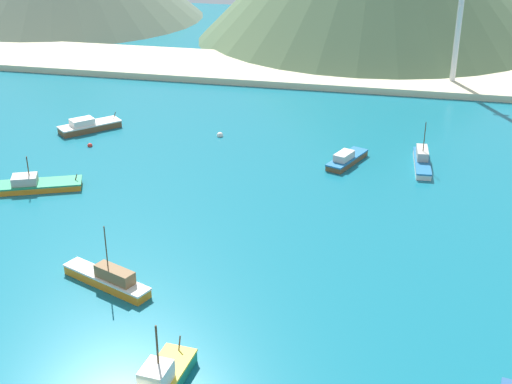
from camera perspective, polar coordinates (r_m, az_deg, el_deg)
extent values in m
cube|color=#146B7F|center=(78.83, -2.07, -3.39)|extent=(260.00, 280.00, 0.50)
cube|color=brown|center=(97.61, 7.38, 2.54)|extent=(5.11, 8.48, 0.71)
cube|color=#1E669E|center=(97.44, 7.40, 2.78)|extent=(5.21, 8.65, 0.20)
cube|color=beige|center=(96.37, 7.13, 2.92)|extent=(2.77, 3.65, 0.96)
cube|color=brown|center=(112.30, -13.28, 5.12)|extent=(8.47, 8.83, 0.90)
cube|color=white|center=(112.12, -13.31, 5.38)|extent=(8.64, 9.01, 0.20)
cube|color=silver|center=(111.55, -13.89, 5.54)|extent=(3.96, 4.03, 0.96)
cylinder|color=#4C3823|center=(113.42, -11.38, 6.07)|extent=(0.46, 0.48, 1.23)
cube|color=orange|center=(93.01, -17.31, 0.42)|extent=(11.27, 7.12, 0.72)
cube|color=#238C5B|center=(92.83, -17.34, 0.68)|extent=(11.50, 7.27, 0.20)
cube|color=#B2ADA3|center=(92.80, -18.22, 0.97)|extent=(3.73, 3.37, 1.04)
cylinder|color=#4C3823|center=(92.11, -14.36, 1.13)|extent=(0.47, 0.29, 0.99)
cylinder|color=#4C3823|center=(92.04, -17.99, 2.02)|extent=(0.14, 0.14, 2.55)
cube|color=silver|center=(98.26, 13.28, 2.22)|extent=(2.56, 9.83, 0.74)
cube|color=#1E669E|center=(98.08, 13.31, 2.47)|extent=(2.61, 10.03, 0.20)
cube|color=#B2ADA3|center=(98.96, 13.31, 3.10)|extent=(1.72, 4.17, 1.17)
cylinder|color=#4C3823|center=(97.29, 13.48, 4.37)|extent=(0.12, 0.12, 4.10)
cube|color=orange|center=(70.30, -11.99, -7.10)|extent=(9.98, 5.57, 0.87)
cube|color=white|center=(70.02, -12.03, -6.73)|extent=(10.18, 5.68, 0.20)
cube|color=brown|center=(68.84, -11.36, -6.55)|extent=(4.46, 2.93, 1.25)
cylinder|color=#4C3823|center=(68.04, -12.05, -4.33)|extent=(0.12, 0.12, 4.27)
cube|color=#198466|center=(57.17, -7.58, -15.04)|extent=(3.38, 7.88, 0.99)
cube|color=gold|center=(56.80, -7.61, -14.58)|extent=(3.45, 8.04, 0.20)
cube|color=silver|center=(55.58, -8.09, -14.46)|extent=(2.26, 2.70, 1.55)
cylinder|color=#4C3823|center=(58.88, -6.22, -12.14)|extent=(0.17, 0.60, 1.35)
cylinder|color=#4C3823|center=(54.43, -8.02, -12.12)|extent=(0.17, 0.17, 3.40)
sphere|color=silver|center=(106.92, -2.94, 4.61)|extent=(0.97, 0.97, 0.97)
sphere|color=red|center=(105.64, -13.29, 3.68)|extent=(0.73, 0.73, 0.73)
cube|color=beige|center=(140.70, 4.95, 9.68)|extent=(247.00, 22.01, 1.20)
cylinder|color=silver|center=(134.26, 16.11, 13.05)|extent=(1.01, 1.01, 23.76)
cylinder|color=silver|center=(133.76, 16.26, 14.24)|extent=(0.50, 1.90, 0.50)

